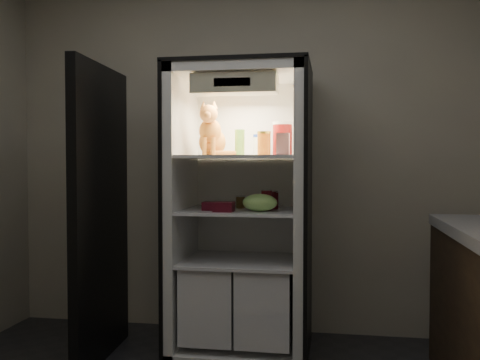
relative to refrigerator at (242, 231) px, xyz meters
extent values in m
plane|color=#BFB79F|center=(0.00, 0.42, 0.56)|extent=(3.60, 0.00, 3.60)
cube|color=white|center=(0.00, 0.29, 0.13)|extent=(0.85, 0.06, 1.85)
cube|color=white|center=(-0.40, -0.03, 0.13)|extent=(0.06, 0.70, 1.85)
cube|color=white|center=(0.40, -0.03, 0.13)|extent=(0.06, 0.70, 1.85)
cube|color=white|center=(0.00, -0.03, 1.03)|extent=(0.85, 0.70, 0.06)
cube|color=white|center=(0.00, -0.03, -0.76)|extent=(0.85, 0.70, 0.06)
cube|color=black|center=(-0.44, -0.03, 0.13)|extent=(0.02, 0.72, 1.87)
cube|color=black|center=(0.44, -0.03, 0.13)|extent=(0.02, 0.72, 1.87)
cube|color=black|center=(0.00, -0.03, 1.07)|extent=(0.90, 0.72, 0.02)
cube|color=white|center=(0.00, -0.06, 0.49)|extent=(0.73, 0.62, 0.02)
cube|color=white|center=(0.00, -0.06, 0.14)|extent=(0.73, 0.62, 0.02)
cube|color=white|center=(-0.18, -0.06, -0.44)|extent=(0.34, 0.58, 0.48)
cube|color=white|center=(0.18, -0.06, -0.44)|extent=(0.34, 0.58, 0.48)
cube|color=white|center=(0.00, -0.06, -0.19)|extent=(0.73, 0.62, 0.02)
cube|color=beige|center=(0.00, -0.27, 0.93)|extent=(0.52, 0.18, 0.12)
cube|color=black|center=(0.00, -0.36, 0.93)|extent=(0.22, 0.01, 0.05)
cube|color=black|center=(-0.85, -0.33, 0.13)|extent=(0.12, 0.87, 1.85)
cube|color=white|center=(-0.85, -0.39, -0.24)|extent=(0.10, 0.64, 0.12)
cube|color=white|center=(-0.85, -0.39, 0.26)|extent=(0.10, 0.64, 0.12)
ellipsoid|color=orange|center=(-0.20, 0.02, 0.59)|extent=(0.19, 0.23, 0.19)
ellipsoid|color=orange|center=(-0.20, -0.07, 0.66)|extent=(0.15, 0.14, 0.16)
sphere|color=orange|center=(-0.20, -0.13, 0.76)|extent=(0.12, 0.12, 0.12)
sphere|color=orange|center=(-0.19, -0.17, 0.75)|extent=(0.05, 0.05, 0.05)
cone|color=orange|center=(-0.23, -0.12, 0.82)|extent=(0.05, 0.05, 0.05)
cone|color=orange|center=(-0.16, -0.12, 0.82)|extent=(0.05, 0.05, 0.05)
cylinder|color=orange|center=(-0.22, -0.13, 0.56)|extent=(0.03, 0.03, 0.12)
cylinder|color=orange|center=(-0.17, -0.12, 0.56)|extent=(0.03, 0.03, 0.12)
cylinder|color=orange|center=(-0.10, -0.05, 0.51)|extent=(0.20, 0.13, 0.03)
cylinder|color=#25892B|center=(-0.01, -0.01, 0.58)|extent=(0.06, 0.06, 0.16)
cylinder|color=#25892B|center=(-0.01, -0.01, 0.66)|extent=(0.07, 0.07, 0.01)
cylinder|color=white|center=(0.11, 0.11, 0.56)|extent=(0.10, 0.10, 0.12)
cylinder|color=#1A3AB6|center=(0.11, 0.11, 0.63)|extent=(0.10, 0.10, 0.02)
cylinder|color=maroon|center=(0.15, -0.06, 0.57)|extent=(0.09, 0.09, 0.14)
cylinder|color=gold|center=(0.15, -0.06, 0.64)|extent=(0.09, 0.09, 0.01)
cylinder|color=maroon|center=(0.26, 0.06, 0.60)|extent=(0.13, 0.13, 0.20)
cylinder|color=white|center=(0.26, 0.06, 0.71)|extent=(0.13, 0.13, 0.02)
cube|color=white|center=(0.29, -0.26, 0.56)|extent=(0.08, 0.08, 0.13)
cylinder|color=black|center=(0.21, -0.01, 0.21)|extent=(0.06, 0.06, 0.11)
cylinder|color=#B2B2B2|center=(0.21, -0.01, 0.27)|extent=(0.06, 0.06, 0.00)
cylinder|color=black|center=(0.21, -0.01, 0.20)|extent=(0.06, 0.06, 0.11)
cylinder|color=#B2B2B2|center=(0.21, -0.01, 0.26)|extent=(0.06, 0.06, 0.00)
cylinder|color=black|center=(0.18, -0.10, 0.21)|extent=(0.07, 0.07, 0.13)
cylinder|color=#B2B2B2|center=(0.18, -0.10, 0.28)|extent=(0.07, 0.07, 0.00)
cylinder|color=#553C18|center=(-0.01, 0.01, 0.19)|extent=(0.06, 0.06, 0.08)
cylinder|color=#B2B2B2|center=(-0.01, 0.01, 0.23)|extent=(0.06, 0.06, 0.01)
ellipsoid|color=#7BB152|center=(0.15, -0.20, 0.20)|extent=(0.22, 0.16, 0.11)
cube|color=#550E16|center=(-0.17, -0.17, 0.18)|extent=(0.11, 0.11, 0.05)
cube|color=#550E16|center=(-0.07, -0.25, 0.18)|extent=(0.12, 0.12, 0.06)
camera|label=1|loc=(0.58, -3.48, 0.46)|focal=40.00mm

